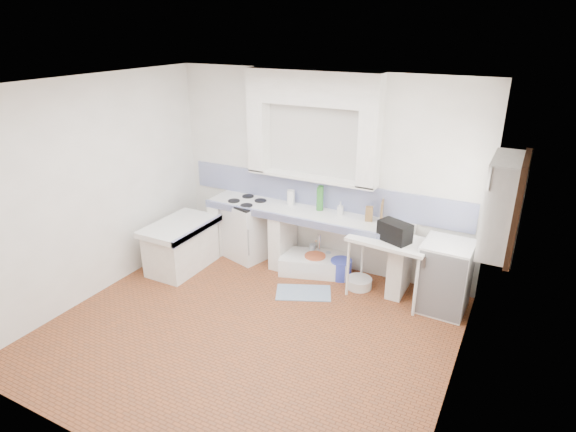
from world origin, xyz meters
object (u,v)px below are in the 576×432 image
at_px(stove, 248,230).
at_px(side_table, 388,268).
at_px(sink, 314,264).
at_px(fridge, 445,277).

distance_m(stove, side_table, 2.24).
bearing_deg(stove, sink, 16.05).
height_order(stove, side_table, stove).
bearing_deg(stove, side_table, 11.25).
bearing_deg(sink, stove, 162.19).
relative_size(stove, side_table, 0.86).
height_order(sink, fridge, fridge).
bearing_deg(sink, fridge, -21.74).
distance_m(stove, fridge, 2.94).
bearing_deg(fridge, side_table, -173.38).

